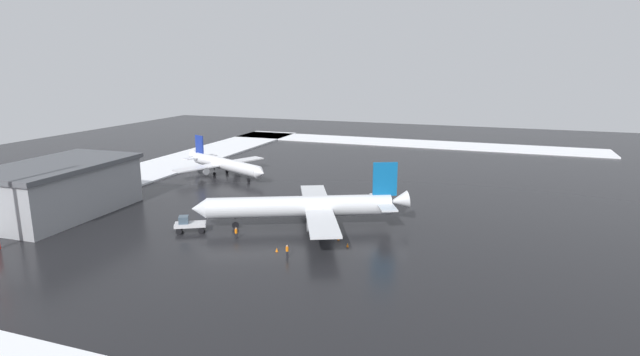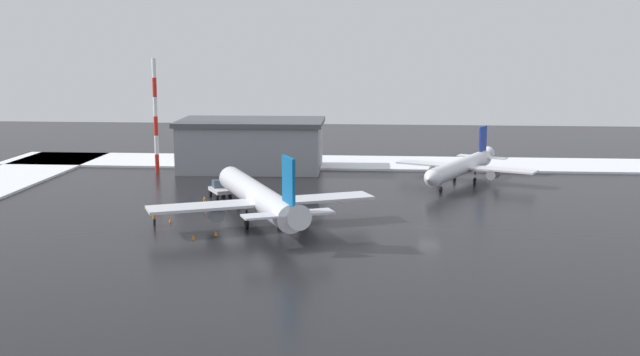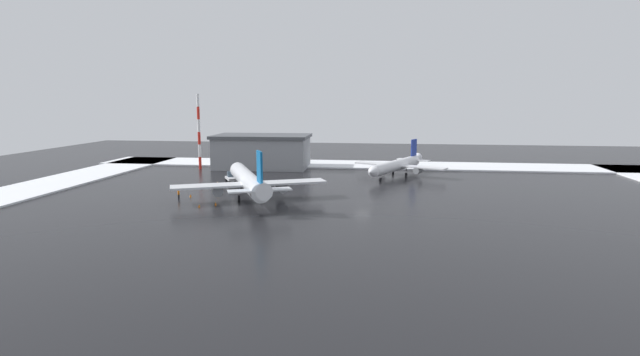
{
  "view_description": "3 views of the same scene",
  "coord_description": "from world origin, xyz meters",
  "px_view_note": "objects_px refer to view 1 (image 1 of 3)",
  "views": [
    {
      "loc": [
        89.74,
        26.51,
        24.73
      ],
      "look_at": [
        9.22,
        -2.34,
        5.09
      ],
      "focal_mm": 28.0,
      "sensor_mm": 36.0,
      "label": 1
    },
    {
      "loc": [
        5.48,
        95.43,
        22.41
      ],
      "look_at": [
        13.81,
        -5.66,
        4.92
      ],
      "focal_mm": 45.0,
      "sensor_mm": 36.0,
      "label": 2
    },
    {
      "loc": [
        -4.19,
        87.21,
        18.11
      ],
      "look_at": [
        7.16,
        3.39,
        4.72
      ],
      "focal_mm": 28.0,
      "sensor_mm": 36.0,
      "label": 3
    }
  ],
  "objects_px": {
    "cargo_hangar": "(59,189)",
    "traffic_cone_mid_line": "(348,245)",
    "traffic_cone_near_nose": "(277,250)",
    "traffic_cone_wingtip_side": "(338,238)",
    "airplane_parked_starboard": "(224,164)",
    "ground_crew_beside_wing": "(287,250)",
    "airplane_distant_tail": "(305,206)",
    "ground_crew_by_nose_gear": "(236,232)",
    "pushback_tug": "(189,224)"
  },
  "relations": [
    {
      "from": "cargo_hangar",
      "to": "traffic_cone_mid_line",
      "type": "bearing_deg",
      "value": 90.2
    },
    {
      "from": "traffic_cone_near_nose",
      "to": "traffic_cone_wingtip_side",
      "type": "bearing_deg",
      "value": 137.89
    },
    {
      "from": "airplane_parked_starboard",
      "to": "traffic_cone_wingtip_side",
      "type": "distance_m",
      "value": 48.67
    },
    {
      "from": "airplane_parked_starboard",
      "to": "traffic_cone_wingtip_side",
      "type": "relative_size",
      "value": 46.94
    },
    {
      "from": "ground_crew_beside_wing",
      "to": "traffic_cone_wingtip_side",
      "type": "xyz_separation_m",
      "value": [
        -8.53,
        4.32,
        -0.7
      ]
    },
    {
      "from": "ground_crew_beside_wing",
      "to": "traffic_cone_mid_line",
      "type": "bearing_deg",
      "value": -16.79
    },
    {
      "from": "airplane_parked_starboard",
      "to": "cargo_hangar",
      "type": "xyz_separation_m",
      "value": [
        35.28,
        -10.6,
        1.74
      ]
    },
    {
      "from": "ground_crew_beside_wing",
      "to": "traffic_cone_near_nose",
      "type": "bearing_deg",
      "value": 85.05
    },
    {
      "from": "traffic_cone_wingtip_side",
      "to": "airplane_distant_tail",
      "type": "bearing_deg",
      "value": -120.83
    },
    {
      "from": "airplane_distant_tail",
      "to": "airplane_parked_starboard",
      "type": "xyz_separation_m",
      "value": [
        -27.54,
        -30.26,
        -0.6
      ]
    },
    {
      "from": "cargo_hangar",
      "to": "traffic_cone_mid_line",
      "type": "height_order",
      "value": "cargo_hangar"
    },
    {
      "from": "cargo_hangar",
      "to": "ground_crew_by_nose_gear",
      "type": "bearing_deg",
      "value": 87.09
    },
    {
      "from": "traffic_cone_wingtip_side",
      "to": "cargo_hangar",
      "type": "bearing_deg",
      "value": -85.51
    },
    {
      "from": "ground_crew_by_nose_gear",
      "to": "traffic_cone_mid_line",
      "type": "height_order",
      "value": "ground_crew_by_nose_gear"
    },
    {
      "from": "airplane_distant_tail",
      "to": "cargo_hangar",
      "type": "height_order",
      "value": "airplane_distant_tail"
    },
    {
      "from": "ground_crew_by_nose_gear",
      "to": "traffic_cone_wingtip_side",
      "type": "bearing_deg",
      "value": -104.3
    },
    {
      "from": "airplane_distant_tail",
      "to": "cargo_hangar",
      "type": "xyz_separation_m",
      "value": [
        7.74,
        -40.87,
        1.14
      ]
    },
    {
      "from": "cargo_hangar",
      "to": "traffic_cone_wingtip_side",
      "type": "xyz_separation_m",
      "value": [
        -3.74,
        47.58,
        -4.17
      ]
    },
    {
      "from": "traffic_cone_near_nose",
      "to": "cargo_hangar",
      "type": "bearing_deg",
      "value": -94.74
    },
    {
      "from": "traffic_cone_near_nose",
      "to": "airplane_distant_tail",
      "type": "bearing_deg",
      "value": -178.68
    },
    {
      "from": "pushback_tug",
      "to": "cargo_hangar",
      "type": "height_order",
      "value": "cargo_hangar"
    },
    {
      "from": "ground_crew_beside_wing",
      "to": "traffic_cone_wingtip_side",
      "type": "distance_m",
      "value": 9.59
    },
    {
      "from": "airplane_distant_tail",
      "to": "pushback_tug",
      "type": "bearing_deg",
      "value": 3.35
    },
    {
      "from": "ground_crew_beside_wing",
      "to": "cargo_hangar",
      "type": "xyz_separation_m",
      "value": [
        -4.8,
        -43.26,
        3.47
      ]
    },
    {
      "from": "pushback_tug",
      "to": "ground_crew_by_nose_gear",
      "type": "relative_size",
      "value": 2.98
    },
    {
      "from": "pushback_tug",
      "to": "traffic_cone_wingtip_side",
      "type": "xyz_separation_m",
      "value": [
        -4.19,
        22.31,
        -1.01
      ]
    },
    {
      "from": "traffic_cone_near_nose",
      "to": "ground_crew_by_nose_gear",
      "type": "bearing_deg",
      "value": -109.05
    },
    {
      "from": "airplane_parked_starboard",
      "to": "traffic_cone_mid_line",
      "type": "height_order",
      "value": "airplane_parked_starboard"
    },
    {
      "from": "pushback_tug",
      "to": "cargo_hangar",
      "type": "relative_size",
      "value": 0.2
    },
    {
      "from": "ground_crew_beside_wing",
      "to": "traffic_cone_mid_line",
      "type": "xyz_separation_m",
      "value": [
        -6.35,
        6.33,
        -0.7
      ]
    },
    {
      "from": "airplane_distant_tail",
      "to": "pushback_tug",
      "type": "relative_size",
      "value": 6.24
    },
    {
      "from": "pushback_tug",
      "to": "traffic_cone_mid_line",
      "type": "relative_size",
      "value": 9.26
    },
    {
      "from": "ground_crew_beside_wing",
      "to": "traffic_cone_near_nose",
      "type": "relative_size",
      "value": 3.11
    },
    {
      "from": "airplane_parked_starboard",
      "to": "traffic_cone_mid_line",
      "type": "bearing_deg",
      "value": -15.69
    },
    {
      "from": "ground_crew_beside_wing",
      "to": "airplane_parked_starboard",
      "type": "bearing_deg",
      "value": 67.27
    },
    {
      "from": "pushback_tug",
      "to": "traffic_cone_mid_line",
      "type": "xyz_separation_m",
      "value": [
        -2.01,
        24.31,
        -1.01
      ]
    },
    {
      "from": "ground_crew_beside_wing",
      "to": "traffic_cone_wingtip_side",
      "type": "height_order",
      "value": "ground_crew_beside_wing"
    },
    {
      "from": "cargo_hangar",
      "to": "traffic_cone_wingtip_side",
      "type": "bearing_deg",
      "value": 92.9
    },
    {
      "from": "airplane_distant_tail",
      "to": "traffic_cone_near_nose",
      "type": "distance_m",
      "value": 11.56
    },
    {
      "from": "airplane_distant_tail",
      "to": "traffic_cone_mid_line",
      "type": "xyz_separation_m",
      "value": [
        6.19,
        8.72,
        -3.03
      ]
    },
    {
      "from": "ground_crew_by_nose_gear",
      "to": "traffic_cone_wingtip_side",
      "type": "xyz_separation_m",
      "value": [
        -4.51,
        14.09,
        -0.7
      ]
    },
    {
      "from": "ground_crew_beside_wing",
      "to": "traffic_cone_near_nose",
      "type": "distance_m",
      "value": 2.64
    },
    {
      "from": "traffic_cone_wingtip_side",
      "to": "traffic_cone_near_nose",
      "type": "bearing_deg",
      "value": -42.11
    },
    {
      "from": "airplane_distant_tail",
      "to": "airplane_parked_starboard",
      "type": "bearing_deg",
      "value": -66.69
    },
    {
      "from": "ground_crew_by_nose_gear",
      "to": "airplane_distant_tail",
      "type": "bearing_deg",
      "value": -72.94
    },
    {
      "from": "traffic_cone_mid_line",
      "to": "ground_crew_by_nose_gear",
      "type": "bearing_deg",
      "value": -81.78
    },
    {
      "from": "airplane_parked_starboard",
      "to": "pushback_tug",
      "type": "xyz_separation_m",
      "value": [
        35.74,
        14.67,
        -1.42
      ]
    },
    {
      "from": "ground_crew_by_nose_gear",
      "to": "airplane_parked_starboard",
      "type": "bearing_deg",
      "value": 0.36
    },
    {
      "from": "ground_crew_by_nose_gear",
      "to": "cargo_hangar",
      "type": "height_order",
      "value": "cargo_hangar"
    },
    {
      "from": "airplane_distant_tail",
      "to": "cargo_hangar",
      "type": "relative_size",
      "value": 1.25
    }
  ]
}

